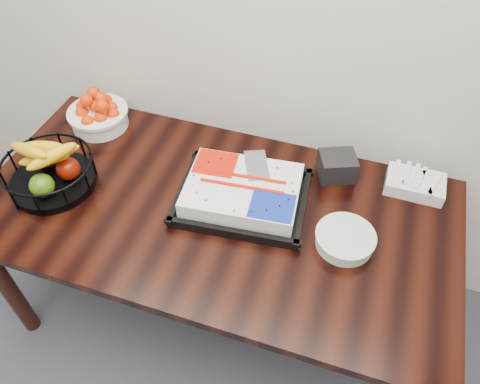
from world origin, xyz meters
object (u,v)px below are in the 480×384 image
(tangerine_bowl, at_px, (98,112))
(fruit_basket, at_px, (49,170))
(cake_tray, at_px, (243,193))
(napkin_box, at_px, (337,166))
(table, at_px, (215,223))
(plate_stack, at_px, (345,240))

(tangerine_bowl, height_order, fruit_basket, fruit_basket)
(cake_tray, height_order, fruit_basket, fruit_basket)
(napkin_box, bearing_deg, table, -141.22)
(fruit_basket, relative_size, plate_stack, 1.66)
(table, distance_m, plate_stack, 0.50)
(table, height_order, fruit_basket, fruit_basket)
(tangerine_bowl, distance_m, fruit_basket, 0.38)
(napkin_box, bearing_deg, tangerine_bowl, -178.80)
(plate_stack, bearing_deg, table, 178.84)
(table, bearing_deg, tangerine_bowl, 155.34)
(napkin_box, bearing_deg, plate_stack, -74.35)
(cake_tray, distance_m, plate_stack, 0.41)
(tangerine_bowl, height_order, plate_stack, tangerine_bowl)
(fruit_basket, bearing_deg, napkin_box, 21.25)
(table, xyz_separation_m, plate_stack, (0.49, -0.01, 0.11))
(table, relative_size, fruit_basket, 5.18)
(cake_tray, bearing_deg, plate_stack, -11.35)
(cake_tray, relative_size, fruit_basket, 1.47)
(cake_tray, height_order, plate_stack, cake_tray)
(table, distance_m, fruit_basket, 0.66)
(tangerine_bowl, bearing_deg, napkin_box, 1.20)
(fruit_basket, bearing_deg, plate_stack, 3.68)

